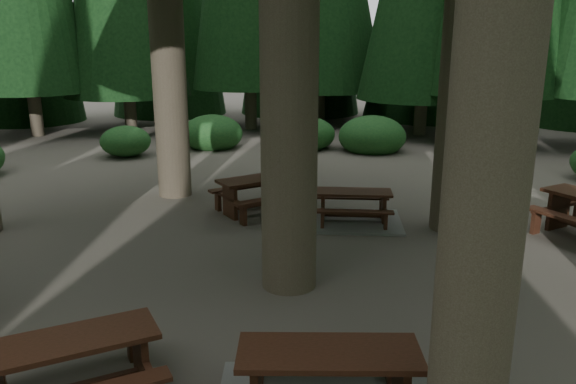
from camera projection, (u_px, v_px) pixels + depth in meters
The scene contains 5 objects.
ground at pixel (239, 279), 8.99m from camera, with size 80.00×80.00×0.00m, color #595148.
picnic_table_b at pixel (259, 189), 12.35m from camera, with size 2.17×2.31×0.79m.
picnic_table_c at pixel (353, 212), 11.73m from camera, with size 2.51×2.34×0.68m.
picnic_table_e at pixel (72, 360), 5.81m from camera, with size 2.15×2.23×0.76m.
shrub_ring at pixel (300, 248), 9.20m from camera, with size 23.86×24.64×1.49m.
Camera 1 is at (4.67, -6.92, 3.71)m, focal length 35.00 mm.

